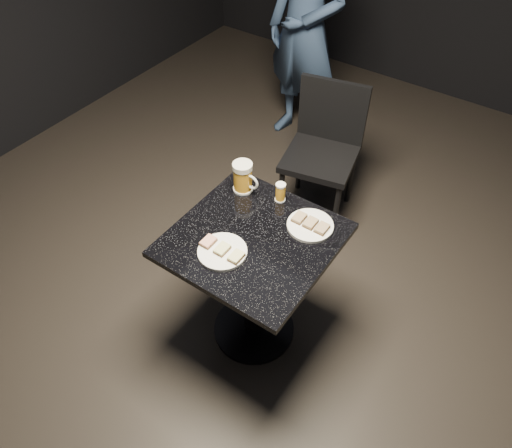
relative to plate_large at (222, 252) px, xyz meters
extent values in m
plane|color=black|center=(0.06, 0.15, -0.76)|extent=(6.00, 6.00, 0.00)
cylinder|color=white|center=(0.00, 0.00, 0.00)|extent=(0.22, 0.22, 0.01)
cylinder|color=white|center=(0.23, 0.36, 0.00)|extent=(0.21, 0.21, 0.01)
imported|color=navy|center=(-0.70, 1.87, 0.11)|extent=(0.71, 0.54, 1.73)
cylinder|color=black|center=(0.06, 0.15, -0.74)|extent=(0.44, 0.44, 0.03)
cylinder|color=black|center=(0.06, 0.15, -0.38)|extent=(0.10, 0.10, 0.69)
cube|color=black|center=(0.06, 0.15, -0.02)|extent=(0.70, 0.70, 0.03)
cylinder|color=white|center=(-0.17, 0.39, 0.00)|extent=(0.10, 0.10, 0.01)
cylinder|color=gold|center=(-0.17, 0.39, 0.06)|extent=(0.09, 0.09, 0.12)
cylinder|color=silver|center=(-0.17, 0.39, 0.14)|extent=(0.10, 0.10, 0.03)
torus|color=silver|center=(-0.12, 0.38, 0.07)|extent=(0.08, 0.01, 0.08)
cylinder|color=silver|center=(0.02, 0.43, 0.00)|extent=(0.05, 0.05, 0.01)
cylinder|color=#F8AA28|center=(0.02, 0.43, 0.04)|extent=(0.05, 0.05, 0.08)
cylinder|color=white|center=(0.02, 0.43, 0.09)|extent=(0.05, 0.05, 0.01)
cube|color=black|center=(-0.15, 1.17, -0.31)|extent=(0.51, 0.51, 0.04)
cylinder|color=black|center=(-0.29, 0.95, -0.54)|extent=(0.03, 0.03, 0.43)
cylinder|color=black|center=(0.07, 1.03, -0.54)|extent=(0.03, 0.03, 0.43)
cylinder|color=black|center=(-0.36, 1.31, -0.54)|extent=(0.03, 0.03, 0.43)
cylinder|color=black|center=(-0.01, 1.39, -0.54)|extent=(0.03, 0.03, 0.43)
cube|color=black|center=(-0.19, 1.36, -0.09)|extent=(0.43, 0.12, 0.43)
cube|color=#4C3521|center=(-0.08, 0.00, 0.01)|extent=(0.05, 0.07, 0.01)
cube|color=tan|center=(-0.08, 0.00, 0.02)|extent=(0.05, 0.07, 0.01)
cube|color=#4C3521|center=(0.00, 0.00, 0.01)|extent=(0.05, 0.07, 0.01)
cube|color=#D1D184|center=(0.00, 0.00, 0.02)|extent=(0.05, 0.07, 0.01)
cube|color=#4C3521|center=(0.08, 0.00, 0.01)|extent=(0.05, 0.07, 0.01)
cube|color=#D1D184|center=(0.08, 0.00, 0.02)|extent=(0.05, 0.07, 0.01)
cube|color=#4C3521|center=(0.17, 0.36, 0.01)|extent=(0.05, 0.07, 0.01)
cube|color=#8C7251|center=(0.17, 0.36, 0.02)|extent=(0.05, 0.07, 0.01)
cube|color=#4C3521|center=(0.23, 0.36, 0.01)|extent=(0.05, 0.07, 0.01)
cube|color=#8C7251|center=(0.23, 0.36, 0.02)|extent=(0.05, 0.07, 0.01)
cube|color=#4C3521|center=(0.29, 0.36, 0.01)|extent=(0.05, 0.07, 0.01)
cube|color=#8C7251|center=(0.29, 0.36, 0.02)|extent=(0.05, 0.07, 0.01)
camera|label=1|loc=(0.94, -1.09, 1.63)|focal=35.00mm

